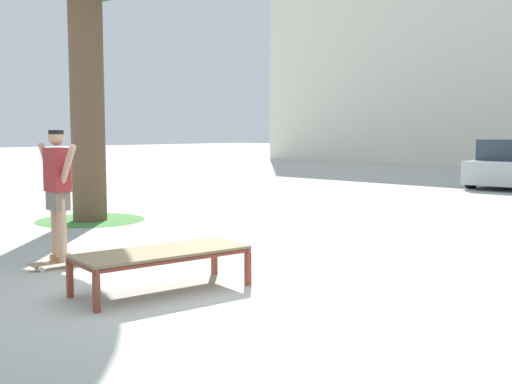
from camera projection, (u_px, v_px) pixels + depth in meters
name	position (u px, v px, depth m)	size (l,w,h in m)	color
ground_plane	(199.00, 291.00, 7.02)	(120.00, 120.00, 0.00)	#B7B5AD
skate_box	(162.00, 254.00, 6.97)	(1.05, 2.00, 0.46)	brown
skateboard	(60.00, 262.00, 8.20)	(0.25, 0.81, 0.09)	#9E754C
skater	(58.00, 186.00, 8.11)	(1.00, 0.30, 1.69)	tan
grass_patch_near_left	(90.00, 220.00, 12.55)	(2.12, 2.12, 0.01)	#47893D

